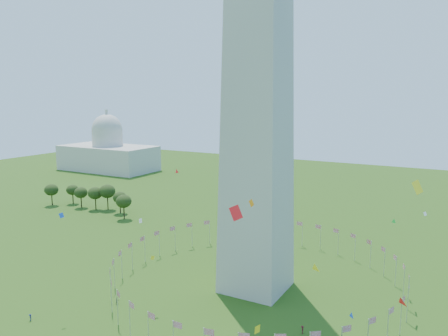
# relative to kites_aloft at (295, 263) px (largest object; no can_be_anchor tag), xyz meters

# --- Properties ---
(flag_ring) EXTENTS (80.24, 80.24, 9.00)m
(flag_ring) POSITION_rel_kites_aloft_xyz_m (-21.62, 28.79, -17.03)
(flag_ring) COLOR silver
(flag_ring) RESTS_ON ground
(capitol_building) EXTENTS (70.00, 35.00, 46.00)m
(capitol_building) POSITION_rel_kites_aloft_xyz_m (-201.62, 158.79, 1.47)
(capitol_building) COLOR beige
(capitol_building) RESTS_ON ground
(kites_aloft) EXTENTS (108.75, 70.51, 38.32)m
(kites_aloft) POSITION_rel_kites_aloft_xyz_m (0.00, 0.00, 0.00)
(kites_aloft) COLOR yellow
(kites_aloft) RESTS_ON ground
(tree_line_west) EXTENTS (55.23, 16.08, 12.00)m
(tree_line_west) POSITION_rel_kites_aloft_xyz_m (-125.81, 69.76, -16.19)
(tree_line_west) COLOR #2E4617
(tree_line_west) RESTS_ON ground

